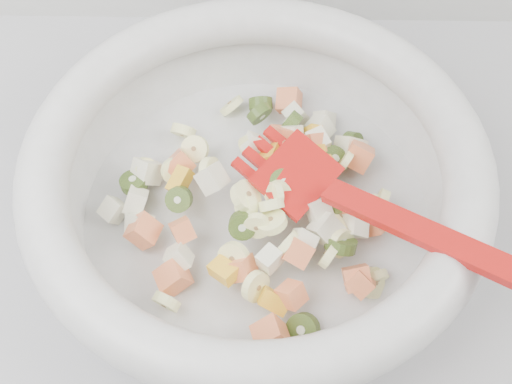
{
  "coord_description": "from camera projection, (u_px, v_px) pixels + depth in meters",
  "views": [
    {
      "loc": [
        0.19,
        1.1,
        1.47
      ],
      "look_at": [
        0.18,
        1.45,
        0.95
      ],
      "focal_mm": 50.0,
      "sensor_mm": 36.0,
      "label": 1
    }
  ],
  "objects": [
    {
      "name": "mixing_bowl",
      "position": [
        257.0,
        184.0,
        0.62
      ],
      "size": [
        0.44,
        0.4,
        0.13
      ],
      "color": "beige",
      "rests_on": "counter"
    },
    {
      "name": "counter",
      "position": [
        130.0,
        384.0,
        1.04
      ],
      "size": [
        2.0,
        0.6,
        0.9
      ],
      "primitive_type": "cube",
      "color": "gray",
      "rests_on": "ground"
    }
  ]
}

